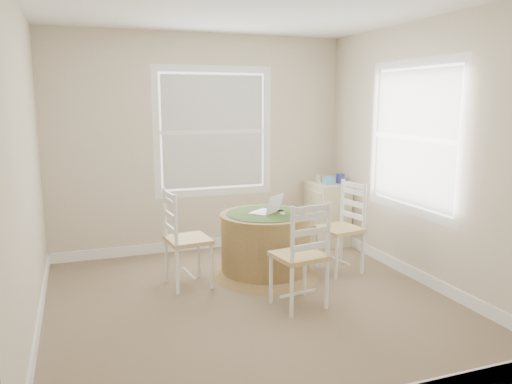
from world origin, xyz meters
name	(u,v)px	position (x,y,z in m)	size (l,w,h in m)	color
room	(262,159)	(0.17, 0.16, 1.30)	(3.64, 3.64, 2.64)	#856C54
round_table	(265,242)	(0.38, 0.62, 0.37)	(1.12, 1.12, 0.67)	olive
chair_left	(188,239)	(-0.44, 0.61, 0.47)	(0.42, 0.40, 0.95)	white
chair_near	(299,255)	(0.37, -0.23, 0.47)	(0.42, 0.40, 0.95)	white
chair_right	(340,229)	(1.17, 0.47, 0.47)	(0.42, 0.40, 0.95)	white
laptop	(267,210)	(0.40, 0.64, 0.70)	(0.39, 0.38, 0.21)	white
mouse	(282,213)	(0.54, 0.54, 0.68)	(0.05, 0.08, 0.03)	white
phone	(293,214)	(0.64, 0.51, 0.67)	(0.04, 0.09, 0.02)	#B7BABF
keys	(280,211)	(0.56, 0.67, 0.67)	(0.06, 0.05, 0.03)	black
corner_chest	(327,213)	(1.57, 1.51, 0.40)	(0.44, 0.60, 0.79)	beige
tissue_box	(328,180)	(1.51, 1.39, 0.84)	(0.12, 0.12, 0.10)	#549CC1
box_yellow	(329,179)	(1.62, 1.59, 0.82)	(0.15, 0.10, 0.06)	gold
box_blue	(341,178)	(1.70, 1.41, 0.85)	(0.08, 0.08, 0.12)	#39349E
cup_cream	(319,178)	(1.50, 1.63, 0.84)	(0.07, 0.07, 0.09)	beige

